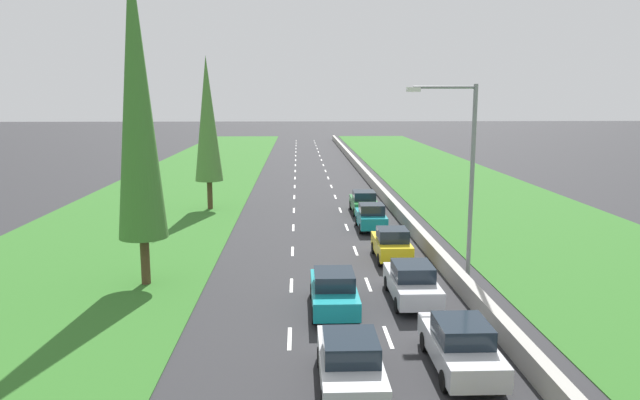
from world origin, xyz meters
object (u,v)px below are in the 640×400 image
at_px(silver_sedan_centre_lane, 350,362).
at_px(teal_hatchback_right_lane, 371,217).
at_px(silver_sedan_right_lane_third, 412,282).
at_px(teal_sedan_centre_lane, 334,291).
at_px(poplar_tree_third, 207,120).
at_px(silver_sedan_right_lane, 460,345).
at_px(yellow_hatchback_right_lane, 392,244).
at_px(green_sedan_right_lane, 364,202).
at_px(street_light_mast, 465,168).
at_px(poplar_tree_second, 137,96).

distance_m(silver_sedan_centre_lane, teal_hatchback_right_lane, 21.19).
relative_size(silver_sedan_right_lane_third, silver_sedan_centre_lane, 1.00).
height_order(teal_sedan_centre_lane, poplar_tree_third, poplar_tree_third).
relative_size(silver_sedan_right_lane, teal_sedan_centre_lane, 1.00).
distance_m(silver_sedan_centre_lane, poplar_tree_third, 30.20).
bearing_deg(yellow_hatchback_right_lane, green_sedan_right_lane, 90.25).
bearing_deg(yellow_hatchback_right_lane, street_light_mast, -51.44).
bearing_deg(silver_sedan_right_lane, street_light_mast, 74.58).
height_order(silver_sedan_centre_lane, teal_sedan_centre_lane, same).
bearing_deg(teal_sedan_centre_lane, street_light_mast, 32.41).
bearing_deg(teal_hatchback_right_lane, yellow_hatchback_right_lane, -88.40).
height_order(silver_sedan_right_lane, teal_hatchback_right_lane, teal_hatchback_right_lane).
bearing_deg(poplar_tree_third, silver_sedan_centre_lane, -73.95).
relative_size(silver_sedan_right_lane, poplar_tree_third, 0.39).
bearing_deg(silver_sedan_centre_lane, teal_hatchback_right_lane, 81.36).
xyz_separation_m(silver_sedan_centre_lane, yellow_hatchback_right_lane, (3.38, 13.80, 0.02)).
bearing_deg(teal_sedan_centre_lane, poplar_tree_second, 156.37).
xyz_separation_m(silver_sedan_right_lane_third, poplar_tree_second, (-11.67, 2.67, 7.64)).
distance_m(yellow_hatchback_right_lane, green_sedan_right_lane, 12.73).
bearing_deg(yellow_hatchback_right_lane, silver_sedan_right_lane_third, -91.35).
xyz_separation_m(silver_sedan_right_lane, teal_sedan_centre_lane, (-3.63, 5.38, 0.00)).
distance_m(green_sedan_right_lane, poplar_tree_third, 13.11).
height_order(silver_sedan_centre_lane, teal_hatchback_right_lane, teal_hatchback_right_lane).
distance_m(yellow_hatchback_right_lane, teal_hatchback_right_lane, 7.16).
xyz_separation_m(teal_sedan_centre_lane, teal_hatchback_right_lane, (3.27, 14.50, 0.02)).
relative_size(silver_sedan_right_lane, silver_sedan_centre_lane, 1.00).
bearing_deg(yellow_hatchback_right_lane, poplar_tree_second, -162.62).
distance_m(silver_sedan_right_lane_third, poplar_tree_second, 14.20).
relative_size(yellow_hatchback_right_lane, teal_hatchback_right_lane, 1.00).
distance_m(green_sedan_right_lane, street_light_mast, 16.97).
relative_size(silver_sedan_right_lane_third, yellow_hatchback_right_lane, 1.15).
bearing_deg(silver_sedan_centre_lane, green_sedan_right_lane, 82.85).
relative_size(silver_sedan_centre_lane, teal_hatchback_right_lane, 1.15).
bearing_deg(poplar_tree_second, street_light_mast, 1.10).
xyz_separation_m(green_sedan_right_lane, poplar_tree_second, (-11.76, -16.42, 7.64)).
bearing_deg(street_light_mast, yellow_hatchback_right_lane, 128.56).
height_order(silver_sedan_right_lane, yellow_hatchback_right_lane, yellow_hatchback_right_lane).
bearing_deg(poplar_tree_third, green_sedan_right_lane, -9.50).
bearing_deg(teal_hatchback_right_lane, poplar_tree_third, 146.59).
xyz_separation_m(yellow_hatchback_right_lane, teal_hatchback_right_lane, (-0.20, 7.15, 0.00)).
relative_size(silver_sedan_right_lane_third, poplar_tree_second, 0.30).
height_order(teal_hatchback_right_lane, poplar_tree_second, poplar_tree_second).
distance_m(silver_sedan_right_lane_third, silver_sedan_centre_lane, 8.11).
distance_m(green_sedan_right_lane, poplar_tree_second, 21.59).
distance_m(teal_hatchback_right_lane, street_light_mast, 11.82).
distance_m(silver_sedan_right_lane, yellow_hatchback_right_lane, 12.73).
bearing_deg(poplar_tree_third, silver_sedan_right_lane_third, -61.49).
relative_size(silver_sedan_centre_lane, teal_sedan_centre_lane, 1.00).
height_order(silver_sedan_right_lane, teal_sedan_centre_lane, same).
height_order(teal_sedan_centre_lane, yellow_hatchback_right_lane, yellow_hatchback_right_lane).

